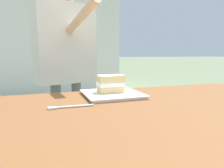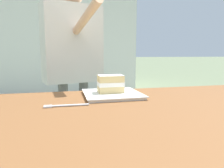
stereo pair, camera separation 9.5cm
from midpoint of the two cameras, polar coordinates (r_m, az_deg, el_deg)
name	(u,v)px [view 1 (the left image)]	position (r m, az deg, el deg)	size (l,w,h in m)	color
patio_table	(156,136)	(0.75, 8.98, -14.61)	(1.50, 0.95, 0.74)	brown
dessert_plate	(112,94)	(0.96, -2.84, -2.96)	(0.27, 0.27, 0.02)	white
cake_slice	(110,84)	(0.96, -3.30, 0.03)	(0.12, 0.09, 0.08)	#E0C17A
dessert_fork	(68,107)	(0.78, -16.04, -6.37)	(0.17, 0.02, 0.01)	silver
diner_person	(65,48)	(1.43, -15.23, 10.06)	(0.44, 0.56, 1.48)	slate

